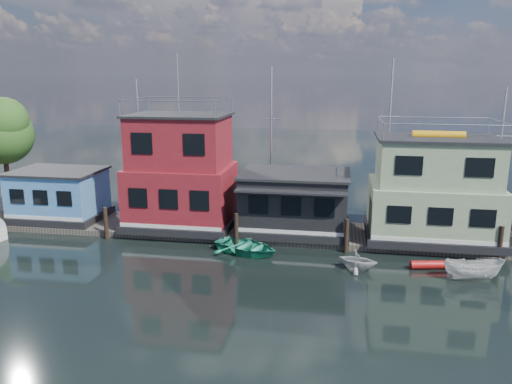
% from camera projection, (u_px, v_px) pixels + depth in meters
% --- Properties ---
extents(ground, '(160.00, 160.00, 0.00)m').
position_uv_depth(ground, '(280.00, 318.00, 22.95)').
color(ground, black).
rests_on(ground, ground).
extents(dock, '(48.00, 5.00, 0.40)m').
position_uv_depth(dock, '(301.00, 233.00, 34.41)').
color(dock, '#595147').
rests_on(dock, ground).
extents(houseboat_blue, '(6.40, 4.90, 3.66)m').
position_uv_depth(houseboat_blue, '(59.00, 195.00, 36.88)').
color(houseboat_blue, black).
rests_on(houseboat_blue, dock).
extents(houseboat_red, '(7.40, 5.90, 11.86)m').
position_uv_depth(houseboat_red, '(181.00, 174.00, 34.89)').
color(houseboat_red, black).
rests_on(houseboat_red, dock).
extents(houseboat_dark, '(7.40, 6.10, 4.06)m').
position_uv_depth(houseboat_dark, '(295.00, 202.00, 33.96)').
color(houseboat_dark, black).
rests_on(houseboat_dark, dock).
extents(houseboat_green, '(8.40, 5.90, 7.03)m').
position_uv_depth(houseboat_green, '(434.00, 191.00, 32.25)').
color(houseboat_green, black).
rests_on(houseboat_green, dock).
extents(pilings, '(42.28, 0.28, 2.20)m').
position_uv_depth(pilings, '(293.00, 233.00, 31.57)').
color(pilings, '#2D2116').
rests_on(pilings, ground).
extents(background_masts, '(36.40, 0.16, 12.00)m').
position_uv_depth(background_masts, '(371.00, 146.00, 38.14)').
color(background_masts, silver).
rests_on(background_masts, ground).
extents(motorboat, '(3.29, 1.52, 1.23)m').
position_uv_depth(motorboat, '(473.00, 269.00, 27.00)').
color(motorboat, silver).
rests_on(motorboat, ground).
extents(red_kayak, '(3.34, 1.09, 0.49)m').
position_uv_depth(red_kayak, '(439.00, 265.00, 28.63)').
color(red_kayak, '#B01312').
rests_on(red_kayak, ground).
extents(dinghy_white, '(2.69, 2.47, 1.20)m').
position_uv_depth(dinghy_white, '(357.00, 260.00, 28.42)').
color(dinghy_white, beige).
rests_on(dinghy_white, ground).
extents(dinghy_teal, '(5.11, 4.45, 0.88)m').
position_uv_depth(dinghy_teal, '(246.00, 247.00, 31.04)').
color(dinghy_teal, teal).
rests_on(dinghy_teal, ground).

